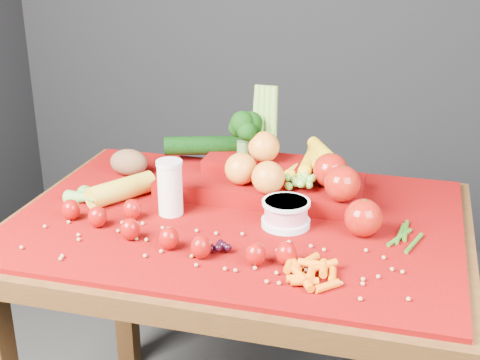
% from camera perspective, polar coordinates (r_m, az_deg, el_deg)
% --- Properties ---
extents(table, '(1.10, 0.80, 0.75)m').
position_cam_1_polar(table, '(1.66, -0.18, -6.49)').
color(table, '#331A0B').
rests_on(table, ground).
extents(red_cloth, '(1.05, 0.75, 0.01)m').
position_cam_1_polar(red_cloth, '(1.62, -0.19, -3.35)').
color(red_cloth, '#770304').
rests_on(red_cloth, table).
extents(milk_glass, '(0.06, 0.06, 0.14)m').
position_cam_1_polar(milk_glass, '(1.61, -6.00, -0.48)').
color(milk_glass, silver).
rests_on(milk_glass, red_cloth).
extents(yogurt_bowl, '(0.12, 0.12, 0.06)m').
position_cam_1_polar(yogurt_bowl, '(1.56, 3.94, -2.78)').
color(yogurt_bowl, silver).
rests_on(yogurt_bowl, red_cloth).
extents(strawberry_scatter, '(0.58, 0.28, 0.05)m').
position_cam_1_polar(strawberry_scatter, '(1.53, -6.98, -3.63)').
color(strawberry_scatter, '#990706').
rests_on(strawberry_scatter, red_cloth).
extents(dark_grape_cluster, '(0.06, 0.05, 0.03)m').
position_cam_1_polar(dark_grape_cluster, '(1.45, -1.82, -5.67)').
color(dark_grape_cluster, black).
rests_on(dark_grape_cluster, red_cloth).
extents(soybean_scatter, '(0.84, 0.24, 0.01)m').
position_cam_1_polar(soybean_scatter, '(1.44, -2.33, -6.23)').
color(soybean_scatter, '#AB7749').
rests_on(soybean_scatter, red_cloth).
extents(corn_ear, '(0.26, 0.27, 0.06)m').
position_cam_1_polar(corn_ear, '(1.72, -11.97, -1.26)').
color(corn_ear, gold).
rests_on(corn_ear, red_cloth).
extents(potato, '(0.11, 0.08, 0.07)m').
position_cam_1_polar(potato, '(1.89, -9.46, 1.50)').
color(potato, brown).
rests_on(potato, red_cloth).
extents(baby_carrot_pile, '(0.18, 0.18, 0.03)m').
position_cam_1_polar(baby_carrot_pile, '(1.37, 6.20, -7.53)').
color(baby_carrot_pile, orange).
rests_on(baby_carrot_pile, red_cloth).
extents(green_bean_pile, '(0.14, 0.12, 0.01)m').
position_cam_1_polar(green_bean_pile, '(1.56, 14.11, -4.69)').
color(green_bean_pile, '#2A5C15').
rests_on(green_bean_pile, red_cloth).
extents(produce_mound, '(0.61, 0.37, 0.27)m').
position_cam_1_polar(produce_mound, '(1.71, 2.80, 0.59)').
color(produce_mound, '#770304').
rests_on(produce_mound, red_cloth).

